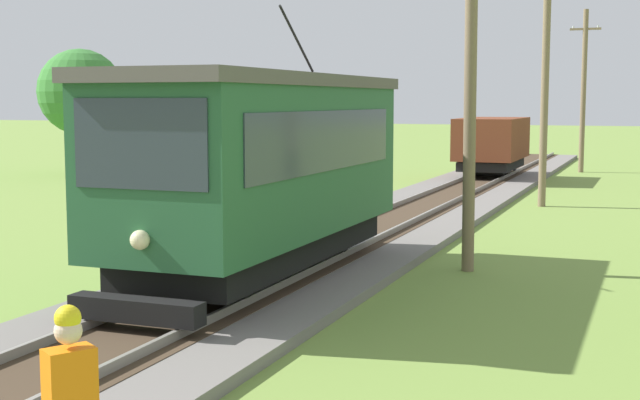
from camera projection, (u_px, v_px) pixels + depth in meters
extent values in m
cube|color=#235633|center=(263.00, 160.00, 15.85)|extent=(2.50, 8.00, 2.60)
cube|color=#56514C|center=(263.00, 81.00, 15.69)|extent=(2.60, 8.32, 0.22)
cube|color=black|center=(264.00, 247.00, 16.03)|extent=(2.10, 7.04, 0.44)
cube|color=#2D3842|center=(140.00, 144.00, 12.08)|extent=(2.10, 0.03, 1.25)
cube|color=#2D3842|center=(329.00, 141.00, 15.36)|extent=(0.02, 6.72, 1.04)
sphere|color=#F4EAB2|center=(140.00, 240.00, 12.18)|extent=(0.28, 0.28, 0.28)
cylinder|color=black|center=(297.00, 40.00, 17.09)|extent=(0.05, 1.67, 1.19)
cube|color=black|center=(136.00, 310.00, 12.16)|extent=(2.00, 0.36, 0.32)
cylinder|color=black|center=(204.00, 269.00, 13.95)|extent=(1.54, 0.80, 0.80)
cylinder|color=black|center=(310.00, 230.00, 18.10)|extent=(1.54, 0.80, 0.80)
cube|color=brown|center=(492.00, 138.00, 37.23)|extent=(2.40, 5.20, 1.70)
cube|color=black|center=(492.00, 164.00, 37.35)|extent=(2.02, 4.78, 0.38)
cylinder|color=black|center=(485.00, 166.00, 35.90)|extent=(1.54, 0.76, 0.76)
cylinder|color=black|center=(498.00, 161.00, 38.79)|extent=(1.54, 0.76, 0.76)
cylinder|color=#7A664C|center=(470.00, 97.00, 17.10)|extent=(0.24, 0.38, 6.86)
cylinder|color=#7A664C|center=(545.00, 84.00, 27.81)|extent=(0.24, 0.29, 7.77)
cylinder|color=#7A664C|center=(583.00, 91.00, 41.30)|extent=(0.24, 0.34, 7.56)
cube|color=#7A664C|center=(586.00, 29.00, 40.98)|extent=(1.40, 0.10, 0.10)
cylinder|color=silver|center=(573.00, 27.00, 41.17)|extent=(0.08, 0.08, 0.10)
cylinder|color=silver|center=(598.00, 26.00, 40.77)|extent=(0.08, 0.08, 0.10)
cube|color=orange|center=(70.00, 384.00, 6.93)|extent=(0.41, 0.45, 0.58)
sphere|color=beige|center=(68.00, 331.00, 6.88)|extent=(0.22, 0.22, 0.22)
sphere|color=yellow|center=(68.00, 318.00, 6.87)|extent=(0.21, 0.21, 0.21)
cylinder|color=#4C3823|center=(82.00, 149.00, 40.23)|extent=(0.32, 0.32, 2.30)
sphere|color=#387A33|center=(81.00, 92.00, 39.94)|extent=(3.86, 3.86, 3.86)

